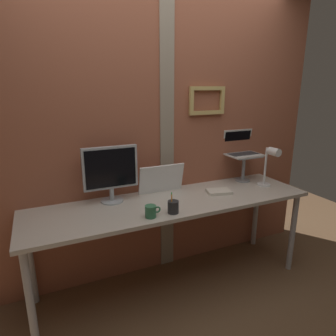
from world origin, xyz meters
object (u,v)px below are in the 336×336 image
object	(u,v)px
monitor	(111,170)
whiteboard_panel	(161,179)
desk_lamp	(270,163)
pen_cup	(173,207)
coffee_mug	(151,211)
laptop	(241,148)

from	to	relation	value
monitor	whiteboard_panel	bearing A→B (deg)	3.70
monitor	desk_lamp	bearing A→B (deg)	-9.94
whiteboard_panel	pen_cup	bearing A→B (deg)	-101.97
desk_lamp	coffee_mug	size ratio (longest dim) A/B	3.21
monitor	desk_lamp	xyz separation A→B (m)	(1.39, -0.24, -0.03)
whiteboard_panel	coffee_mug	size ratio (longest dim) A/B	3.46
laptop	coffee_mug	distance (m)	1.24
laptop	pen_cup	distance (m)	1.09
laptop	coffee_mug	bearing A→B (deg)	-157.29
monitor	whiteboard_panel	size ratio (longest dim) A/B	1.12
whiteboard_panel	laptop	bearing A→B (deg)	2.50
monitor	laptop	world-z (taller)	laptop
desk_lamp	pen_cup	world-z (taller)	desk_lamp
desk_lamp	laptop	bearing A→B (deg)	106.78
pen_cup	coffee_mug	bearing A→B (deg)	-179.94
desk_lamp	coffee_mug	bearing A→B (deg)	-172.56
monitor	laptop	distance (m)	1.30
monitor	laptop	size ratio (longest dim) A/B	1.37
laptop	whiteboard_panel	world-z (taller)	laptop
laptop	whiteboard_panel	bearing A→B (deg)	-177.50
monitor	pen_cup	bearing A→B (deg)	-48.73
monitor	whiteboard_panel	world-z (taller)	monitor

